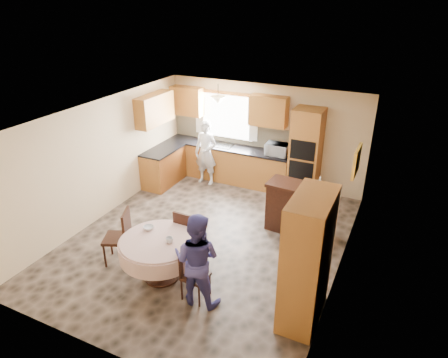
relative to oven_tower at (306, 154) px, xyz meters
name	(u,v)px	position (x,y,z in m)	size (l,w,h in m)	color
floor	(208,239)	(-1.15, -2.69, -1.06)	(5.00, 6.00, 0.01)	#715D4F
ceiling	(206,117)	(-1.15, -2.69, 1.44)	(5.00, 6.00, 0.01)	white
wall_back	(264,135)	(-1.15, 0.31, 0.19)	(5.00, 0.02, 2.50)	#D9BB8B
wall_front	(93,278)	(-1.15, -5.69, 0.19)	(5.00, 0.02, 2.50)	#D9BB8B
wall_left	(101,160)	(-3.65, -2.69, 0.19)	(0.02, 6.00, 2.50)	#D9BB8B
wall_right	(345,212)	(1.35, -2.69, 0.19)	(0.02, 6.00, 2.50)	#D9BB8B
window	(227,116)	(-2.15, 0.29, 0.54)	(1.40, 0.03, 1.10)	white
curtain_left	(200,111)	(-2.90, 0.24, 0.59)	(0.22, 0.02, 1.15)	white
curtain_right	(254,119)	(-1.40, 0.24, 0.59)	(0.22, 0.02, 1.15)	white
base_cab_back	(227,164)	(-2.00, 0.01, -0.62)	(3.30, 0.60, 0.88)	orange
counter_back	(227,147)	(-2.00, 0.01, -0.16)	(3.30, 0.64, 0.04)	black
base_cab_left	(164,167)	(-3.35, -0.89, -0.62)	(0.60, 1.20, 0.88)	orange
counter_left	(162,150)	(-3.35, -0.89, -0.16)	(0.64, 1.20, 0.04)	black
backsplash	(232,133)	(-2.00, 0.30, 0.12)	(3.30, 0.02, 0.55)	tan
wall_cab_left	(187,101)	(-3.20, 0.15, 0.85)	(0.85, 0.33, 0.72)	#CB8232
wall_cab_right	(268,111)	(-1.00, 0.15, 0.85)	(0.90, 0.33, 0.72)	#CB8232
wall_cab_side	(155,109)	(-3.48, -0.89, 0.85)	(0.33, 1.20, 0.72)	#CB8232
oven_tower	(306,154)	(0.00, 0.00, 0.00)	(0.66, 0.62, 2.12)	orange
oven_upper	(303,150)	(0.00, -0.31, 0.19)	(0.56, 0.01, 0.45)	black
oven_lower	(301,171)	(0.00, -0.31, -0.31)	(0.56, 0.01, 0.45)	black
pendant	(218,100)	(-2.15, -0.19, 1.06)	(0.36, 0.36, 0.18)	beige
sideboard	(300,211)	(0.38, -1.64, -0.57)	(1.36, 0.56, 0.97)	#39180F
space_heater	(301,230)	(0.53, -2.03, -0.76)	(0.43, 0.30, 0.60)	black
cupboard	(307,260)	(1.07, -3.87, -0.05)	(0.53, 1.06, 2.02)	orange
dining_table	(160,248)	(-1.33, -4.04, -0.47)	(1.34, 1.34, 0.76)	#39180F
chair_left	(121,234)	(-2.21, -3.95, -0.49)	(0.59, 0.59, 1.03)	#39180F
chair_back	(187,232)	(-1.21, -3.36, -0.52)	(0.43, 0.43, 0.97)	#39180F
chair_right	(192,271)	(-0.63, -4.21, -0.58)	(0.40, 0.40, 0.87)	#39180F
framed_picture	(357,161)	(1.32, -1.79, 0.72)	(0.06, 0.60, 0.50)	gold
microwave	(277,149)	(-0.68, -0.04, 0.01)	(0.52, 0.36, 0.29)	silver
person_sink	(206,153)	(-2.40, -0.39, -0.25)	(0.59, 0.39, 1.63)	silver
person_dining	(197,259)	(-0.50, -4.26, -0.28)	(0.75, 0.59, 1.55)	#3E3A7E
bowl_sideboard	(282,184)	(-0.03, -1.64, -0.06)	(0.21, 0.21, 0.05)	#B2B2B2
bottle_sideboard	(319,185)	(0.70, -1.64, 0.07)	(0.12, 0.12, 0.32)	silver
cup_table	(169,240)	(-1.13, -4.04, -0.25)	(0.12, 0.12, 0.10)	#B2B2B2
bowl_table	(149,228)	(-1.67, -3.86, -0.27)	(0.18, 0.18, 0.06)	#B2B2B2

